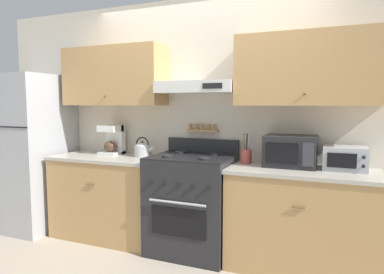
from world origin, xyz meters
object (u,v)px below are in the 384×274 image
object	(u,v)px
toaster_oven	(345,158)
utensil_crock	(246,156)
coffee_maker	(113,140)
microwave	(291,151)
stove_range	(192,203)
refrigerator	(32,152)
tea_kettle	(143,149)

from	to	relation	value
toaster_oven	utensil_crock	bearing A→B (deg)	179.88
coffee_maker	utensil_crock	xyz separation A→B (m)	(1.53, -0.03, -0.09)
utensil_crock	toaster_oven	distance (m)	0.86
microwave	toaster_oven	world-z (taller)	microwave
stove_range	microwave	xyz separation A→B (m)	(0.91, 0.16, 0.55)
microwave	toaster_oven	xyz separation A→B (m)	(0.45, -0.02, -0.04)
coffee_maker	toaster_oven	xyz separation A→B (m)	(2.39, -0.03, -0.06)
stove_range	toaster_oven	size ratio (longest dim) A/B	3.13
toaster_oven	microwave	bearing A→B (deg)	177.52
utensil_crock	toaster_oven	world-z (taller)	utensil_crock
stove_range	toaster_oven	world-z (taller)	same
microwave	toaster_oven	bearing A→B (deg)	-2.48
refrigerator	utensil_crock	xyz separation A→B (m)	(2.51, 0.20, 0.07)
refrigerator	toaster_oven	distance (m)	3.38
microwave	utensil_crock	distance (m)	0.41
stove_range	coffee_maker	xyz separation A→B (m)	(-1.03, 0.17, 0.57)
tea_kettle	coffee_maker	xyz separation A→B (m)	(-0.40, 0.03, 0.08)
stove_range	toaster_oven	bearing A→B (deg)	5.74
tea_kettle	utensil_crock	world-z (taller)	utensil_crock
coffee_maker	refrigerator	bearing A→B (deg)	-166.74
tea_kettle	utensil_crock	size ratio (longest dim) A/B	0.81
utensil_crock	stove_range	bearing A→B (deg)	-164.58
stove_range	refrigerator	distance (m)	2.05
refrigerator	microwave	world-z (taller)	refrigerator
tea_kettle	microwave	distance (m)	1.54
tea_kettle	toaster_oven	xyz separation A→B (m)	(1.99, -0.00, 0.02)
stove_range	tea_kettle	distance (m)	0.81
tea_kettle	coffee_maker	world-z (taller)	coffee_maker
coffee_maker	toaster_oven	size ratio (longest dim) A/B	0.94
utensil_crock	microwave	bearing A→B (deg)	2.50
stove_range	coffee_maker	distance (m)	1.19
tea_kettle	toaster_oven	world-z (taller)	tea_kettle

